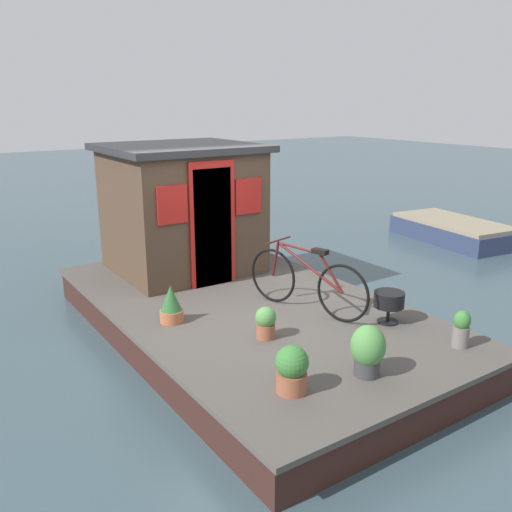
# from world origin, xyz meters

# --- Properties ---
(ground_plane) EXTENTS (60.00, 60.00, 0.00)m
(ground_plane) POSITION_xyz_m (0.00, 0.00, 0.00)
(ground_plane) COLOR #384C54
(houseboat_deck) EXTENTS (5.92, 3.37, 0.46)m
(houseboat_deck) POSITION_xyz_m (0.00, 0.00, 0.23)
(houseboat_deck) COLOR #4C4742
(houseboat_deck) RESTS_ON ground_plane
(houseboat_cabin) EXTENTS (2.07, 2.23, 1.96)m
(houseboat_cabin) POSITION_xyz_m (1.85, 0.00, 1.45)
(houseboat_cabin) COLOR #4C3828
(houseboat_cabin) RESTS_ON houseboat_deck
(bicycle) EXTENTS (1.74, 0.63, 0.87)m
(bicycle) POSITION_xyz_m (-0.65, -0.46, 0.87)
(bicycle) COLOR black
(bicycle) RESTS_ON houseboat_deck
(potted_plant_succulent) EXTENTS (0.24, 0.24, 0.37)m
(potted_plant_succulent) POSITION_xyz_m (-1.03, 0.43, 0.66)
(potted_plant_succulent) COLOR #935138
(potted_plant_succulent) RESTS_ON houseboat_deck
(potted_plant_lavender) EXTENTS (0.29, 0.29, 0.47)m
(potted_plant_lavender) POSITION_xyz_m (-0.01, 1.11, 0.69)
(potted_plant_lavender) COLOR #B2603D
(potted_plant_lavender) RESTS_ON houseboat_deck
(potted_plant_sage) EXTENTS (0.18, 0.18, 0.42)m
(potted_plant_sage) POSITION_xyz_m (-2.42, -1.20, 0.68)
(potted_plant_sage) COLOR slate
(potted_plant_sage) RESTS_ON houseboat_deck
(potted_plant_geranium) EXTENTS (0.31, 0.31, 0.46)m
(potted_plant_geranium) POSITION_xyz_m (-2.15, 0.92, 0.70)
(potted_plant_geranium) COLOR #935138
(potted_plant_geranium) RESTS_ON houseboat_deck
(potted_plant_ivy) EXTENTS (0.34, 0.34, 0.52)m
(potted_plant_ivy) POSITION_xyz_m (-2.31, 0.11, 0.74)
(potted_plant_ivy) COLOR #38383D
(potted_plant_ivy) RESTS_ON houseboat_deck
(charcoal_grill) EXTENTS (0.37, 0.37, 0.39)m
(charcoal_grill) POSITION_xyz_m (-1.50, -1.05, 0.75)
(charcoal_grill) COLOR black
(charcoal_grill) RESTS_ON houseboat_deck
(dinghy_boat) EXTENTS (2.85, 1.71, 0.47)m
(dinghy_boat) POSITION_xyz_m (1.72, -6.66, 0.23)
(dinghy_boat) COLOR #2D3856
(dinghy_boat) RESTS_ON ground_plane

